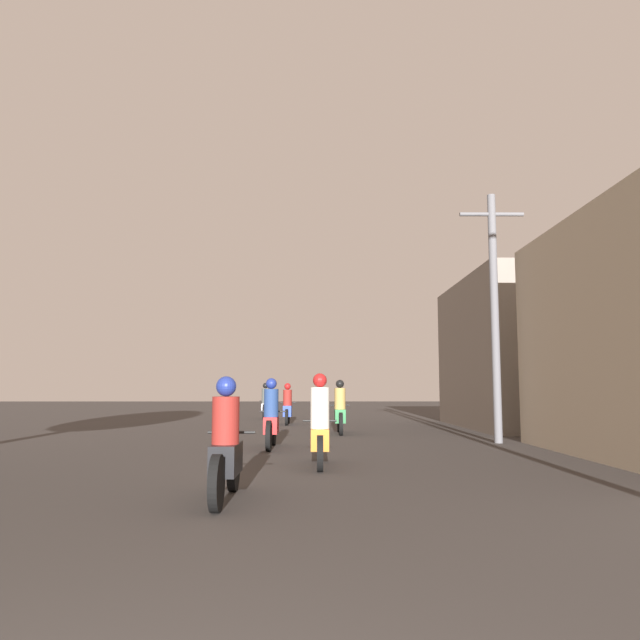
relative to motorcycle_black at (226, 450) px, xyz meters
name	(u,v)px	position (x,y,z in m)	size (l,w,h in m)	color
motorcycle_black	(226,450)	(0.00, 0.00, 0.00)	(0.60, 2.00, 1.46)	black
motorcycle_orange	(320,429)	(1.13, 3.24, 0.03)	(0.60, 1.93, 1.57)	black
motorcycle_red	(271,420)	(0.07, 6.44, 0.03)	(0.60, 2.08, 1.54)	black
motorcycle_green	(340,412)	(1.75, 10.80, 0.03)	(0.60, 2.04, 1.56)	black
motorcycle_blue	(287,408)	(0.01, 15.44, 0.01)	(0.60, 1.85, 1.50)	black
motorcycle_silver	(265,404)	(-1.13, 19.54, 0.03)	(0.60, 2.00, 1.54)	black
building_right_far	(540,353)	(8.69, 13.66, 1.90)	(5.39, 7.82, 4.98)	gray
utility_pole_far	(495,310)	(5.46, 7.72, 2.64)	(1.60, 0.20, 6.15)	slate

